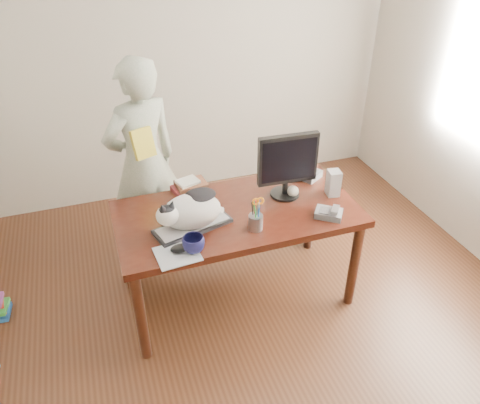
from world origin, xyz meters
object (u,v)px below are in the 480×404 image
mouse (180,248)px  coffee_mug (194,244)px  person (143,163)px  phone (329,213)px  pen_cup (256,220)px  keyboard (193,226)px  book_stack (190,186)px  baseball (293,191)px  calculator (306,173)px  monitor (288,163)px  cat (190,211)px  desk (234,222)px  speaker (333,183)px

mouse → coffee_mug: size_ratio=0.90×
mouse → person: bearing=87.6°
phone → person: size_ratio=0.13×
mouse → coffee_mug: coffee_mug is taller
pen_cup → keyboard: bearing=159.5°
coffee_mug → book_stack: size_ratio=0.50×
keyboard → phone: phone is taller
baseball → pen_cup: bearing=-144.0°
coffee_mug → calculator: bearing=30.1°
monitor → mouse: bearing=-153.6°
monitor → phone: 0.43m
keyboard → phone: bearing=-26.0°
coffee_mug → book_stack: coffee_mug is taller
calculator → person: (-1.12, 0.49, 0.03)m
phone → baseball: 0.33m
cat → book_stack: size_ratio=1.80×
book_stack → calculator: book_stack is taller
cat → person: 0.87m
mouse → desk: bearing=34.6°
monitor → person: 1.13m
mouse → person: 1.05m
mouse → phone: bearing=-2.3°
pen_cup → phone: bearing=-3.1°
mouse → coffee_mug: bearing=-19.4°
monitor → book_stack: size_ratio=1.78×
pen_cup → coffee_mug: bearing=-167.9°
speaker → person: person is taller
pen_cup → speaker: size_ratio=1.25×
desk → monitor: 0.55m
desk → coffee_mug: 0.58m
phone → baseball: (-0.12, 0.30, 0.01)m
phone → person: bearing=172.4°
calculator → monitor: bearing=-172.3°
pen_cup → mouse: bearing=-172.2°
desk → baseball: (0.42, -0.03, 0.19)m
phone → speaker: size_ratio=1.14×
mouse → phone: phone is taller
keyboard → mouse: bearing=-137.4°
phone → book_stack: bearing=179.0°
coffee_mug → phone: (0.92, 0.06, -0.03)m
phone → book_stack: book_stack is taller
cat → phone: (0.88, -0.16, -0.11)m
desk → coffee_mug: (-0.38, -0.39, 0.20)m
baseball → mouse: bearing=-158.7°
desk → mouse: bearing=-140.7°
pen_cup → phone: 0.50m
phone → pen_cup: bearing=-146.5°
cat → desk: bearing=11.7°
pen_cup → mouse: pen_cup is taller
mouse → pen_cup: bearing=3.2°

